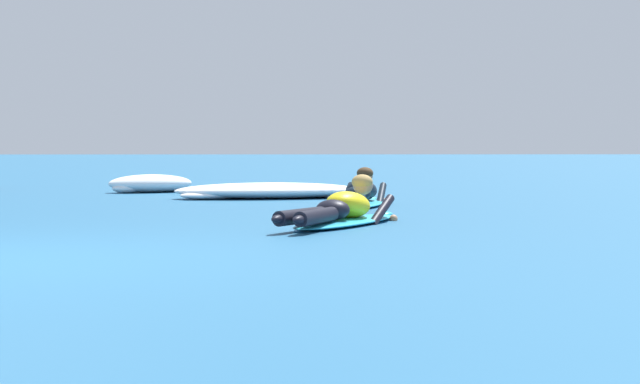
# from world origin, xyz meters

# --- Properties ---
(ground_plane) EXTENTS (120.00, 120.00, 0.00)m
(ground_plane) POSITION_xyz_m (0.00, 10.00, 0.00)
(ground_plane) COLOR #235B84
(surfer_near) EXTENTS (1.47, 2.44, 0.53)m
(surfer_near) POSITION_xyz_m (2.68, 3.20, 0.14)
(surfer_near) COLOR #2DB2D1
(surfer_near) RESTS_ON ground
(surfer_far) EXTENTS (0.95, 2.67, 0.54)m
(surfer_far) POSITION_xyz_m (3.06, 6.43, 0.14)
(surfer_far) COLOR #2DB2D1
(surfer_far) RESTS_ON ground
(whitewater_mid_left) EXTENTS (1.57, 1.24, 0.30)m
(whitewater_mid_left) POSITION_xyz_m (-0.11, 10.50, 0.14)
(whitewater_mid_left) COLOR white
(whitewater_mid_left) RESTS_ON ground
(whitewater_mid_right) EXTENTS (2.88, 1.54, 0.23)m
(whitewater_mid_right) POSITION_xyz_m (1.86, 8.52, 0.11)
(whitewater_mid_right) COLOR white
(whitewater_mid_right) RESTS_ON ground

